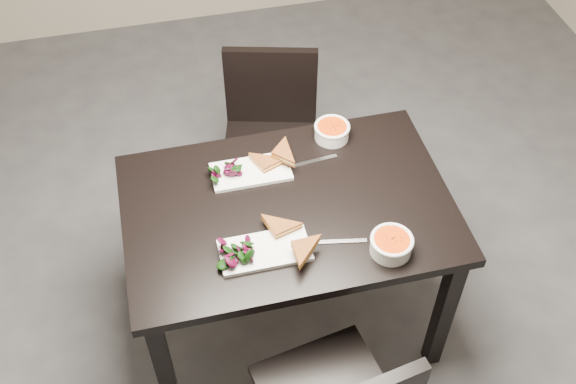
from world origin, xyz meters
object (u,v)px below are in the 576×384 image
at_px(table, 288,222).
at_px(soup_bowl_near, 391,244).
at_px(plate_far, 251,172).
at_px(chair_far, 271,130).
at_px(soup_bowl_far, 332,131).
at_px(plate_near, 265,250).

relative_size(table, soup_bowl_near, 8.03).
xyz_separation_m(soup_bowl_near, plate_far, (-0.39, 0.47, -0.03)).
height_order(chair_far, soup_bowl_far, chair_far).
relative_size(chair_far, plate_near, 2.73).
relative_size(table, plate_near, 3.86).
distance_m(plate_near, plate_far, 0.38).
xyz_separation_m(plate_near, soup_bowl_far, (0.38, 0.50, 0.03)).
xyz_separation_m(table, plate_near, (-0.13, -0.19, 0.11)).
height_order(table, plate_far, plate_far).
bearing_deg(plate_far, soup_bowl_near, -50.32).
distance_m(table, soup_bowl_far, 0.42).
relative_size(table, soup_bowl_far, 8.41).
distance_m(table, soup_bowl_near, 0.43).
height_order(plate_near, soup_bowl_far, soup_bowl_far).
bearing_deg(chair_far, table, -81.90).
bearing_deg(plate_far, table, -62.26).
bearing_deg(chair_far, soup_bowl_near, -62.96).
bearing_deg(soup_bowl_near, table, 135.90).
distance_m(table, plate_near, 0.25).
height_order(plate_near, soup_bowl_near, soup_bowl_near).
distance_m(chair_far, soup_bowl_far, 0.52).
relative_size(table, plate_far, 4.00).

